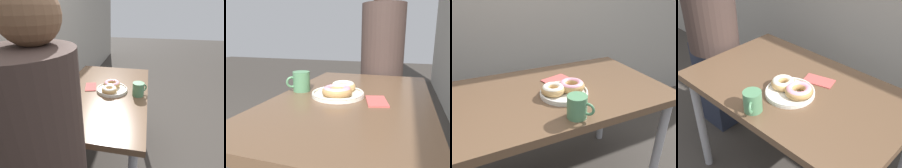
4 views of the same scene
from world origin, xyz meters
The scene contains 6 objects.
ground_plane centered at (0.00, 0.00, 0.00)m, with size 14.00×14.00×0.00m, color #38332D.
wall_back centered at (0.00, 1.12, 1.30)m, with size 8.00×0.05×2.60m.
dining_table centered at (0.00, 0.34, 0.64)m, with size 1.18×0.71×0.72m.
donut_plate centered at (0.02, 0.27, 0.75)m, with size 0.27×0.25×0.06m.
coffee_mug centered at (-0.02, 0.05, 0.77)m, with size 0.10×0.11×0.10m.
napkin centered at (0.05, 0.45, 0.72)m, with size 0.18×0.12×0.01m.
Camera 1 is at (-1.23, 0.02, 1.35)m, focal length 28.00 mm.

